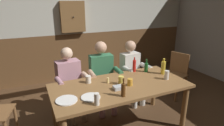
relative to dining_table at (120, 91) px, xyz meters
The scene contains 21 objects.
back_wall_upper 2.64m from the dining_table, 90.00° to the left, with size 6.26×0.12×1.35m, color beige.
back_wall_wainscot 2.37m from the dining_table, 90.00° to the left, with size 6.26×0.12×1.13m, color brown.
dining_table is the anchor object (origin of this frame).
person_0 0.90m from the dining_table, 130.38° to the left, with size 0.54×0.55×1.19m.
person_1 0.68m from the dining_table, 90.45° to the left, with size 0.56×0.54×1.24m.
person_2 0.91m from the dining_table, 48.87° to the left, with size 0.51×0.52×1.20m.
chair_empty_near_left 1.68m from the dining_table, 19.66° to the left, with size 0.56×0.56×0.88m.
table_candle 0.24m from the dining_table, 137.24° to the left, with size 0.04×0.04×0.08m, color #F9E08C.
condiment_caddy 0.20m from the dining_table, 127.34° to the right, with size 0.14×0.10×0.05m, color #B2B7BC.
plate_0 0.82m from the dining_table, behind, with size 0.26×0.26×0.01m, color white.
plate_1 0.56m from the dining_table, 159.54° to the right, with size 0.24×0.24×0.01m, color white.
bottle_0 0.40m from the dining_table, 111.47° to the right, with size 0.06×0.06×0.25m.
bottle_1 0.62m from the dining_table, 39.71° to the left, with size 0.06×0.06×0.25m.
bottle_2 0.71m from the dining_table, 23.93° to the left, with size 0.06×0.06×0.23m.
bottle_3 0.86m from the dining_table, ahead, with size 0.07×0.07×0.26m.
pint_glass_0 0.65m from the dining_table, 142.82° to the right, with size 0.06×0.06×0.15m, color white.
pint_glass_1 0.16m from the dining_table, 38.64° to the left, with size 0.08×0.08×0.12m, color #E5C64C.
pint_glass_2 0.20m from the dining_table, 35.67° to the right, with size 0.08×0.08×0.10m, color gold.
pint_glass_3 0.76m from the dining_table, ahead, with size 0.07×0.07×0.14m, color white.
pint_glass_4 0.50m from the dining_table, 147.78° to the left, with size 0.08×0.08×0.11m, color white.
wall_dart_cabinet 2.41m from the dining_table, 92.68° to the left, with size 0.56×0.15×0.70m.
Camera 1 is at (-1.16, -2.17, 1.91)m, focal length 30.55 mm.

